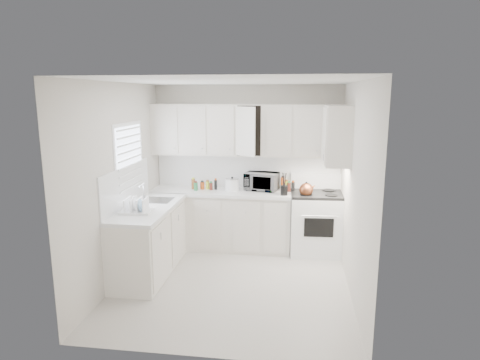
% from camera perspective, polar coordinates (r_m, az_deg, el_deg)
% --- Properties ---
extents(floor, '(3.20, 3.20, 0.00)m').
position_cam_1_polar(floor, '(5.64, -0.98, -13.98)').
color(floor, '#BBB4AB').
rests_on(floor, ground).
extents(ceiling, '(3.20, 3.20, 0.00)m').
position_cam_1_polar(ceiling, '(5.10, -1.08, 13.43)').
color(ceiling, white).
rests_on(ceiling, ground).
extents(wall_back, '(3.00, 0.00, 3.00)m').
position_cam_1_polar(wall_back, '(6.77, 1.02, 1.93)').
color(wall_back, beige).
rests_on(wall_back, ground).
extents(wall_front, '(3.00, 0.00, 3.00)m').
position_cam_1_polar(wall_front, '(3.70, -4.81, -6.33)').
color(wall_front, beige).
rests_on(wall_front, ground).
extents(wall_left, '(0.00, 3.20, 3.20)m').
position_cam_1_polar(wall_left, '(5.64, -16.28, -0.51)').
color(wall_left, beige).
rests_on(wall_left, ground).
extents(wall_right, '(0.00, 3.20, 3.20)m').
position_cam_1_polar(wall_right, '(5.21, 15.51, -1.43)').
color(wall_right, beige).
rests_on(wall_right, ground).
extents(window_blinds, '(0.06, 0.96, 1.06)m').
position_cam_1_polar(window_blinds, '(5.90, -14.87, 2.56)').
color(window_blinds, white).
rests_on(window_blinds, wall_left).
extents(lower_cabinets_back, '(2.22, 0.60, 0.90)m').
position_cam_1_polar(lower_cabinets_back, '(6.74, -2.62, -5.57)').
color(lower_cabinets_back, beige).
rests_on(lower_cabinets_back, floor).
extents(lower_cabinets_left, '(0.60, 1.60, 0.90)m').
position_cam_1_polar(lower_cabinets_left, '(5.93, -12.35, -8.24)').
color(lower_cabinets_left, beige).
rests_on(lower_cabinets_left, floor).
extents(countertop_back, '(2.24, 0.64, 0.05)m').
position_cam_1_polar(countertop_back, '(6.60, -2.67, -1.66)').
color(countertop_back, silver).
rests_on(countertop_back, lower_cabinets_back).
extents(countertop_left, '(0.64, 1.62, 0.05)m').
position_cam_1_polar(countertop_left, '(5.79, -12.46, -3.82)').
color(countertop_left, silver).
rests_on(countertop_left, lower_cabinets_left).
extents(backsplash_back, '(2.98, 0.02, 0.55)m').
position_cam_1_polar(backsplash_back, '(6.78, 1.01, 1.29)').
color(backsplash_back, silver).
rests_on(backsplash_back, wall_back).
extents(backsplash_left, '(0.02, 1.60, 0.55)m').
position_cam_1_polar(backsplash_left, '(5.83, -15.36, -0.82)').
color(backsplash_left, silver).
rests_on(backsplash_left, wall_left).
extents(upper_cabinets_back, '(3.00, 0.33, 0.80)m').
position_cam_1_polar(upper_cabinets_back, '(6.58, 0.86, 3.41)').
color(upper_cabinets_back, beige).
rests_on(upper_cabinets_back, wall_back).
extents(upper_cabinets_right, '(0.33, 0.90, 0.80)m').
position_cam_1_polar(upper_cabinets_right, '(5.95, 13.01, 2.24)').
color(upper_cabinets_right, beige).
rests_on(upper_cabinets_right, wall_right).
extents(sink, '(0.42, 0.38, 0.30)m').
position_cam_1_polar(sink, '(6.07, -11.39, -1.64)').
color(sink, gray).
rests_on(sink, countertop_left).
extents(stove, '(0.83, 0.70, 1.23)m').
position_cam_1_polar(stove, '(6.56, 10.52, -4.70)').
color(stove, white).
rests_on(stove, floor).
extents(tea_kettle, '(0.31, 0.28, 0.24)m').
position_cam_1_polar(tea_kettle, '(6.29, 9.10, -1.20)').
color(tea_kettle, brown).
rests_on(tea_kettle, stove).
extents(frying_pan, '(0.29, 0.43, 0.04)m').
position_cam_1_polar(frying_pan, '(6.64, 12.12, -1.49)').
color(frying_pan, black).
rests_on(frying_pan, stove).
extents(microwave, '(0.56, 0.39, 0.34)m').
position_cam_1_polar(microwave, '(6.60, 2.99, 0.08)').
color(microwave, gray).
rests_on(microwave, countertop_back).
extents(rice_cooker, '(0.24, 0.24, 0.22)m').
position_cam_1_polar(rice_cooker, '(6.57, -1.08, -0.50)').
color(rice_cooker, white).
rests_on(rice_cooker, countertop_back).
extents(paper_towel, '(0.12, 0.12, 0.27)m').
position_cam_1_polar(paper_towel, '(6.72, 1.47, -0.02)').
color(paper_towel, white).
rests_on(paper_towel, countertop_back).
extents(utensil_crock, '(0.15, 0.15, 0.35)m').
position_cam_1_polar(utensil_crock, '(6.28, 6.10, -0.51)').
color(utensil_crock, black).
rests_on(utensil_crock, countertop_back).
extents(dish_rack, '(0.42, 0.33, 0.22)m').
position_cam_1_polar(dish_rack, '(5.51, -14.14, -3.23)').
color(dish_rack, white).
rests_on(dish_rack, countertop_left).
extents(spice_left_0, '(0.06, 0.06, 0.13)m').
position_cam_1_polar(spice_left_0, '(6.80, -6.29, -0.54)').
color(spice_left_0, brown).
rests_on(spice_left_0, countertop_back).
extents(spice_left_1, '(0.06, 0.06, 0.13)m').
position_cam_1_polar(spice_left_1, '(6.70, -5.86, -0.72)').
color(spice_left_1, '#287A44').
rests_on(spice_left_1, countertop_back).
extents(spice_left_2, '(0.06, 0.06, 0.13)m').
position_cam_1_polar(spice_left_2, '(6.77, -5.06, -0.58)').
color(spice_left_2, '#C64E1A').
rests_on(spice_left_2, countertop_back).
extents(spice_left_3, '(0.06, 0.06, 0.13)m').
position_cam_1_polar(spice_left_3, '(6.67, -4.60, -0.76)').
color(spice_left_3, '#D7EC37').
rests_on(spice_left_3, countertop_back).
extents(spice_left_4, '(0.06, 0.06, 0.13)m').
position_cam_1_polar(spice_left_4, '(6.74, -3.82, -0.62)').
color(spice_left_4, '#5D241A').
rests_on(spice_left_4, countertop_back).
extents(spice_left_5, '(0.06, 0.06, 0.13)m').
position_cam_1_polar(spice_left_5, '(6.64, -3.34, -0.80)').
color(spice_left_5, black).
rests_on(spice_left_5, countertop_back).
extents(sauce_right_0, '(0.06, 0.06, 0.19)m').
position_cam_1_polar(sauce_right_0, '(6.64, 5.85, -0.56)').
color(sauce_right_0, '#C64E1A').
rests_on(sauce_right_0, countertop_back).
extents(sauce_right_1, '(0.06, 0.06, 0.19)m').
position_cam_1_polar(sauce_right_1, '(6.58, 6.31, -0.69)').
color(sauce_right_1, '#D7EC37').
rests_on(sauce_right_1, countertop_back).
extents(sauce_right_2, '(0.06, 0.06, 0.19)m').
position_cam_1_polar(sauce_right_2, '(6.64, 6.79, -0.59)').
color(sauce_right_2, '#5D241A').
rests_on(sauce_right_2, countertop_back).
extents(sauce_right_3, '(0.06, 0.06, 0.19)m').
position_cam_1_polar(sauce_right_3, '(6.58, 7.26, -0.71)').
color(sauce_right_3, black).
rests_on(sauce_right_3, countertop_back).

